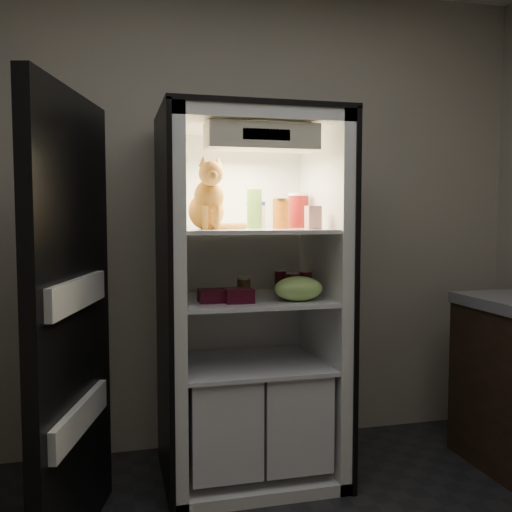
# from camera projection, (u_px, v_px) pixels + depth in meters

# --- Properties ---
(room_shell) EXTENTS (3.60, 3.60, 3.60)m
(room_shell) POSITION_uv_depth(u_px,v_px,m) (364.00, 121.00, 1.57)
(room_shell) COLOR white
(room_shell) RESTS_ON floor
(refrigerator) EXTENTS (0.90, 0.72, 1.88)m
(refrigerator) POSITION_uv_depth(u_px,v_px,m) (248.00, 324.00, 2.97)
(refrigerator) COLOR white
(refrigerator) RESTS_ON floor
(fridge_door) EXTENTS (0.28, 0.86, 1.85)m
(fridge_door) POSITION_uv_depth(u_px,v_px,m) (72.00, 325.00, 2.30)
(fridge_door) COLOR black
(fridge_door) RESTS_ON floor
(tabby_cat) EXTENTS (0.29, 0.33, 0.35)m
(tabby_cat) POSITION_uv_depth(u_px,v_px,m) (208.00, 202.00, 2.78)
(tabby_cat) COLOR #B76117
(tabby_cat) RESTS_ON refrigerator
(parmesan_shaker) EXTENTS (0.08, 0.08, 0.20)m
(parmesan_shaker) POSITION_uv_depth(u_px,v_px,m) (254.00, 209.00, 2.91)
(parmesan_shaker) COLOR #268E40
(parmesan_shaker) RESTS_ON refrigerator
(mayo_tub) EXTENTS (0.10, 0.10, 0.14)m
(mayo_tub) POSITION_uv_depth(u_px,v_px,m) (256.00, 215.00, 2.99)
(mayo_tub) COLOR white
(mayo_tub) RESTS_ON refrigerator
(salsa_jar) EXTENTS (0.09, 0.09, 0.15)m
(salsa_jar) POSITION_uv_depth(u_px,v_px,m) (281.00, 213.00, 2.90)
(salsa_jar) COLOR maroon
(salsa_jar) RESTS_ON refrigerator
(pepper_jar) EXTENTS (0.11, 0.11, 0.19)m
(pepper_jar) POSITION_uv_depth(u_px,v_px,m) (298.00, 210.00, 3.05)
(pepper_jar) COLOR maroon
(pepper_jar) RESTS_ON refrigerator
(cream_carton) EXTENTS (0.07, 0.07, 0.11)m
(cream_carton) POSITION_uv_depth(u_px,v_px,m) (313.00, 217.00, 2.78)
(cream_carton) COLOR white
(cream_carton) RESTS_ON refrigerator
(soda_can_a) EXTENTS (0.07, 0.07, 0.12)m
(soda_can_a) POSITION_uv_depth(u_px,v_px,m) (281.00, 282.00, 3.07)
(soda_can_a) COLOR black
(soda_can_a) RESTS_ON refrigerator
(soda_can_b) EXTENTS (0.07, 0.07, 0.13)m
(soda_can_b) POSITION_uv_depth(u_px,v_px,m) (305.00, 284.00, 2.94)
(soda_can_b) COLOR black
(soda_can_b) RESTS_ON refrigerator
(soda_can_c) EXTENTS (0.07, 0.07, 0.13)m
(soda_can_c) POSITION_uv_depth(u_px,v_px,m) (293.00, 286.00, 2.86)
(soda_can_c) COLOR black
(soda_can_c) RESTS_ON refrigerator
(condiment_jar) EXTENTS (0.07, 0.07, 0.10)m
(condiment_jar) POSITION_uv_depth(u_px,v_px,m) (244.00, 287.00, 2.94)
(condiment_jar) COLOR #4E3A16
(condiment_jar) RESTS_ON refrigerator
(grape_bag) EXTENTS (0.24, 0.18, 0.12)m
(grape_bag) POSITION_uv_depth(u_px,v_px,m) (298.00, 289.00, 2.78)
(grape_bag) COLOR #89C75D
(grape_bag) RESTS_ON refrigerator
(berry_box_left) EXTENTS (0.12, 0.12, 0.06)m
(berry_box_left) POSITION_uv_depth(u_px,v_px,m) (211.00, 296.00, 2.75)
(berry_box_left) COLOR #440B1B
(berry_box_left) RESTS_ON refrigerator
(berry_box_right) EXTENTS (0.13, 0.13, 0.07)m
(berry_box_right) POSITION_uv_depth(u_px,v_px,m) (238.00, 295.00, 2.74)
(berry_box_right) COLOR #440B1B
(berry_box_right) RESTS_ON refrigerator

